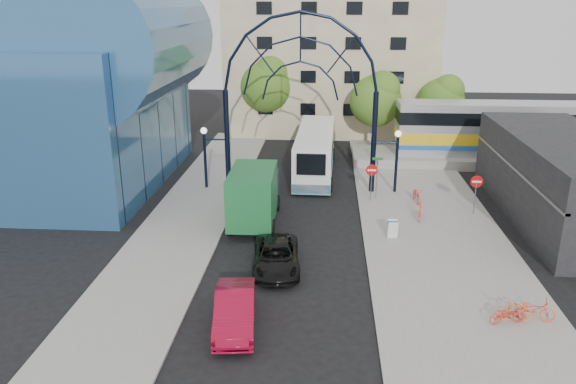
# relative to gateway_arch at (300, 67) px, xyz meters

# --- Properties ---
(ground) EXTENTS (120.00, 120.00, 0.00)m
(ground) POSITION_rel_gateway_arch_xyz_m (0.00, -14.00, -8.56)
(ground) COLOR black
(ground) RESTS_ON ground
(sidewalk_east) EXTENTS (8.00, 56.00, 0.12)m
(sidewalk_east) POSITION_rel_gateway_arch_xyz_m (8.00, -10.00, -8.50)
(sidewalk_east) COLOR gray
(sidewalk_east) RESTS_ON ground
(plaza_west) EXTENTS (5.00, 50.00, 0.12)m
(plaza_west) POSITION_rel_gateway_arch_xyz_m (-6.50, -8.00, -8.50)
(plaza_west) COLOR gray
(plaza_west) RESTS_ON ground
(gateway_arch) EXTENTS (13.64, 0.44, 12.10)m
(gateway_arch) POSITION_rel_gateway_arch_xyz_m (0.00, 0.00, 0.00)
(gateway_arch) COLOR black
(gateway_arch) RESTS_ON ground
(stop_sign) EXTENTS (0.80, 0.07, 2.50)m
(stop_sign) POSITION_rel_gateway_arch_xyz_m (4.80, -2.00, -6.56)
(stop_sign) COLOR slate
(stop_sign) RESTS_ON sidewalk_east
(do_not_enter_sign) EXTENTS (0.76, 0.07, 2.48)m
(do_not_enter_sign) POSITION_rel_gateway_arch_xyz_m (11.00, -4.00, -6.58)
(do_not_enter_sign) COLOR slate
(do_not_enter_sign) RESTS_ON sidewalk_east
(street_name_sign) EXTENTS (0.70, 0.70, 2.80)m
(street_name_sign) POSITION_rel_gateway_arch_xyz_m (5.20, -1.40, -6.43)
(street_name_sign) COLOR slate
(street_name_sign) RESTS_ON sidewalk_east
(sandwich_board) EXTENTS (0.55, 0.61, 0.99)m
(sandwich_board) POSITION_rel_gateway_arch_xyz_m (5.60, -8.02, -7.81)
(sandwich_board) COLOR white
(sandwich_board) RESTS_ON sidewalk_east
(transit_hall) EXTENTS (16.50, 18.00, 14.50)m
(transit_hall) POSITION_rel_gateway_arch_xyz_m (-15.30, 1.00, -1.86)
(transit_hall) COLOR #2E5D8E
(transit_hall) RESTS_ON ground
(commercial_block_east) EXTENTS (6.00, 16.00, 5.00)m
(commercial_block_east) POSITION_rel_gateway_arch_xyz_m (16.00, -4.00, -6.06)
(commercial_block_east) COLOR black
(commercial_block_east) RESTS_ON ground
(apartment_block) EXTENTS (20.00, 12.10, 14.00)m
(apartment_block) POSITION_rel_gateway_arch_xyz_m (2.00, 20.97, -1.55)
(apartment_block) COLOR tan
(apartment_block) RESTS_ON ground
(train_platform) EXTENTS (32.00, 5.00, 0.80)m
(train_platform) POSITION_rel_gateway_arch_xyz_m (20.00, 8.00, -8.16)
(train_platform) COLOR gray
(train_platform) RESTS_ON ground
(train_car) EXTENTS (25.10, 3.05, 4.20)m
(train_car) POSITION_rel_gateway_arch_xyz_m (20.00, 8.00, -5.66)
(train_car) COLOR #B7B7BC
(train_car) RESTS_ON train_platform
(tree_north_a) EXTENTS (4.48, 4.48, 7.00)m
(tree_north_a) POSITION_rel_gateway_arch_xyz_m (6.12, 11.93, -3.95)
(tree_north_a) COLOR #382314
(tree_north_a) RESTS_ON ground
(tree_north_b) EXTENTS (5.12, 5.12, 8.00)m
(tree_north_b) POSITION_rel_gateway_arch_xyz_m (-3.88, 15.93, -3.29)
(tree_north_b) COLOR #382314
(tree_north_b) RESTS_ON ground
(tree_north_c) EXTENTS (4.16, 4.16, 6.50)m
(tree_north_c) POSITION_rel_gateway_arch_xyz_m (12.12, 13.93, -4.28)
(tree_north_c) COLOR #382314
(tree_north_c) RESTS_ON ground
(city_bus) EXTENTS (3.07, 12.10, 3.30)m
(city_bus) POSITION_rel_gateway_arch_xyz_m (0.98, 4.54, -6.83)
(city_bus) COLOR white
(city_bus) RESTS_ON ground
(green_truck) EXTENTS (2.77, 6.92, 3.47)m
(green_truck) POSITION_rel_gateway_arch_xyz_m (-2.39, -5.89, -6.82)
(green_truck) COLOR black
(green_truck) RESTS_ON ground
(black_suv) EXTENTS (2.66, 5.02, 1.35)m
(black_suv) POSITION_rel_gateway_arch_xyz_m (-0.53, -12.14, -7.88)
(black_suv) COLOR black
(black_suv) RESTS_ON ground
(red_sedan) EXTENTS (2.12, 4.73, 1.51)m
(red_sedan) POSITION_rel_gateway_arch_xyz_m (-1.74, -17.41, -7.80)
(red_sedan) COLOR maroon
(red_sedan) RESTS_ON ground
(bike_near_a) EXTENTS (0.77, 1.89, 0.97)m
(bike_near_a) POSITION_rel_gateway_arch_xyz_m (7.82, -1.96, -7.95)
(bike_near_a) COLOR #F43130
(bike_near_a) RESTS_ON sidewalk_east
(bike_near_b) EXTENTS (0.76, 1.69, 0.98)m
(bike_near_b) POSITION_rel_gateway_arch_xyz_m (7.54, -5.13, -7.95)
(bike_near_b) COLOR #F44430
(bike_near_b) RESTS_ON sidewalk_east
(bike_far_a) EXTENTS (1.62, 0.86, 0.81)m
(bike_far_a) POSITION_rel_gateway_arch_xyz_m (9.36, -16.60, -8.03)
(bike_far_a) COLOR red
(bike_far_a) RESTS_ON sidewalk_east
(bike_far_b) EXTENTS (1.55, 0.50, 0.92)m
(bike_far_b) POSITION_rel_gateway_arch_xyz_m (9.71, -16.40, -7.97)
(bike_far_b) COLOR orange
(bike_far_b) RESTS_ON sidewalk_east
(bike_far_c) EXTENTS (1.95, 1.06, 0.97)m
(bike_far_c) POSITION_rel_gateway_arch_xyz_m (10.47, -16.19, -7.95)
(bike_far_c) COLOR #F45530
(bike_far_c) RESTS_ON sidewalk_east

